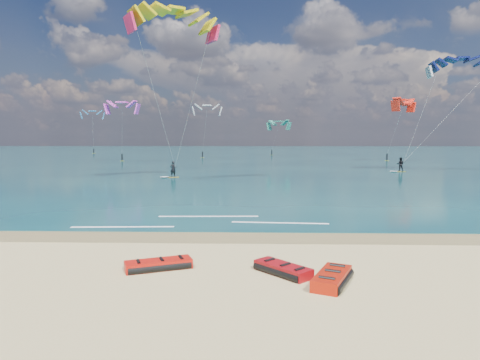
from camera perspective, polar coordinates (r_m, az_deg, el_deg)
name	(u,v)px	position (r m, az deg, el deg)	size (l,w,h in m)	color
ground	(227,172)	(56.92, -1.73, 1.02)	(320.00, 320.00, 0.00)	tan
wet_sand_strip	(181,237)	(20.45, -7.88, -7.54)	(320.00, 2.40, 0.01)	brown
sea	(240,154)	(120.76, 0.05, 3.52)	(320.00, 200.00, 0.04)	#0B3340
packed_kite_left	(159,269)	(15.81, -10.80, -11.59)	(2.52, 1.08, 0.39)	red
packed_kite_mid	(283,274)	(15.10, 5.72, -12.35)	(2.33, 1.09, 0.40)	#9C0A10
packed_kite_right	(332,284)	(14.37, 12.15, -13.41)	(2.39, 1.23, 0.45)	#B81A07
kitesurfer_main	(173,89)	(46.51, -8.92, 11.84)	(9.37, 10.25, 18.79)	gold
kitesurfer_far	(433,106)	(61.46, 24.35, 8.93)	(13.25, 4.74, 16.13)	gold
shoreline_foam	(205,222)	(23.75, -4.70, -5.54)	(13.52, 3.59, 0.01)	white
distant_kites	(210,133)	(95.58, -4.00, 6.22)	(77.94, 41.00, 11.79)	#E744CF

